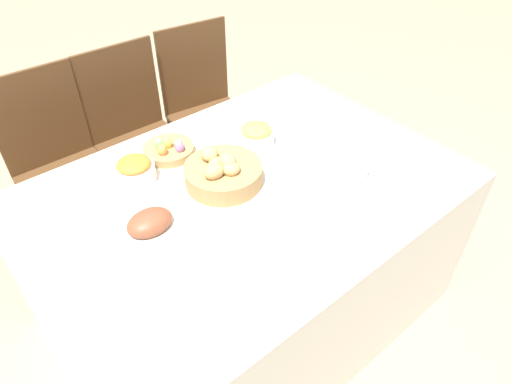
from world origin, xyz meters
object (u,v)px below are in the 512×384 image
chair_far_left (60,164)px  egg_basket (169,149)px  knife (375,211)px  ham_platter (150,224)px  pineapple_bowl (256,134)px  dinner_plate (345,231)px  butter_dish (246,225)px  drinking_cup (358,169)px  bread_basket (223,173)px  chair_far_right (206,106)px  chair_far_center (138,133)px  spoon (380,207)px  carrot_bowl (135,170)px  fork (312,254)px

chair_far_left → egg_basket: (0.30, -0.57, 0.26)m
chair_far_left → knife: (0.67, -1.34, 0.24)m
ham_platter → pineapple_bowl: 0.63m
dinner_plate → butter_dish: butter_dish is taller
ham_platter → pineapple_bowl: pineapple_bowl is taller
dinner_plate → knife: dinner_plate is taller
drinking_cup → bread_basket: bearing=142.9°
chair_far_right → knife: size_ratio=5.23×
chair_far_center → spoon: (0.28, -1.34, 0.24)m
carrot_bowl → knife: bearing=-51.6°
chair_far_center → pineapple_bowl: chair_far_center is taller
knife → chair_far_left: bearing=113.4°
carrot_bowl → butter_dish: size_ratio=1.26×
chair_far_center → egg_basket: (-0.12, -0.57, 0.26)m
carrot_bowl → fork: carrot_bowl is taller
ham_platter → knife: 0.78m
chair_far_right → butter_dish: 1.29m
dinner_plate → fork: size_ratio=1.45×
bread_basket → fork: (-0.00, -0.47, -0.04)m
bread_basket → dinner_plate: 0.50m
chair_far_center → bread_basket: size_ratio=3.25×
fork → drinking_cup: (0.41, 0.17, 0.04)m
chair_far_left → ham_platter: bearing=-88.3°
chair_far_center → fork: bearing=-92.0°
chair_far_left → bread_basket: size_ratio=3.25×
chair_far_left → knife: size_ratio=5.23×
ham_platter → knife: ham_platter is taller
ham_platter → pineapple_bowl: (0.61, 0.17, 0.02)m
dinner_plate → chair_far_left: bearing=111.0°
knife → spoon: bearing=-3.2°
fork → butter_dish: butter_dish is taller
egg_basket → chair_far_center: bearing=77.9°
chair_far_center → pineapple_bowl: 0.82m
dinner_plate → egg_basket: bearing=105.6°
chair_far_center → egg_basket: chair_far_center is taller
fork → pineapple_bowl: bearing=62.3°
knife → spoon: (0.03, 0.00, 0.00)m
dinner_plate → carrot_bowl: bearing=119.6°
carrot_bowl → knife: 0.90m
chair_far_center → butter_dish: chair_far_center is taller
knife → spoon: same height
chair_far_center → drinking_cup: bearing=-72.8°
bread_basket → spoon: bread_basket is taller
chair_far_center → butter_dish: bearing=-97.0°
ham_platter → dinner_plate: 0.66m
fork → knife: same height
egg_basket → carrot_bowl: (-0.18, -0.06, 0.02)m
chair_far_left → butter_dish: chair_far_left is taller
chair_far_left → egg_basket: chair_far_left is taller
egg_basket → ham_platter: 0.44m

